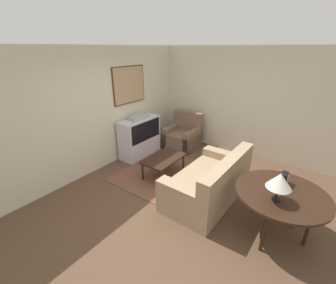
{
  "coord_description": "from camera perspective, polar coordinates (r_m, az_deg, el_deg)",
  "views": [
    {
      "loc": [
        -3.03,
        -1.95,
        2.66
      ],
      "look_at": [
        0.6,
        0.69,
        0.75
      ],
      "focal_mm": 24.0,
      "sensor_mm": 36.0,
      "label": 1
    }
  ],
  "objects": [
    {
      "name": "ground_plane",
      "position": [
        4.48,
        2.72,
        -13.4
      ],
      "size": [
        12.0,
        12.0,
        0.0
      ],
      "primitive_type": "plane",
      "color": "brown"
    },
    {
      "name": "wall_back",
      "position": [
        5.26,
        -16.81,
        7.72
      ],
      "size": [
        12.0,
        0.1,
        2.7
      ],
      "color": "beige",
      "rests_on": "ground_plane"
    },
    {
      "name": "wall_right",
      "position": [
        6.13,
        16.86,
        9.73
      ],
      "size": [
        0.06,
        12.0,
        2.7
      ],
      "color": "beige",
      "rests_on": "ground_plane"
    },
    {
      "name": "area_rug",
      "position": [
        5.13,
        -0.67,
        -8.08
      ],
      "size": [
        1.96,
        1.84,
        0.01
      ],
      "color": "brown",
      "rests_on": "ground_plane"
    },
    {
      "name": "tv",
      "position": [
        5.86,
        -7.18,
        1.34
      ],
      "size": [
        1.13,
        0.47,
        1.08
      ],
      "color": "silver",
      "rests_on": "ground_plane"
    },
    {
      "name": "couch",
      "position": [
        4.31,
        10.56,
        -10.21
      ],
      "size": [
        1.85,
        1.02,
        0.91
      ],
      "rotation": [
        0.0,
        0.0,
        3.12
      ],
      "color": "#9E8466",
      "rests_on": "ground_plane"
    },
    {
      "name": "armchair",
      "position": [
        6.39,
        3.78,
        1.43
      ],
      "size": [
        0.86,
        0.88,
        0.97
      ],
      "rotation": [
        0.0,
        0.0,
        -1.54
      ],
      "color": "brown",
      "rests_on": "ground_plane"
    },
    {
      "name": "coffee_table",
      "position": [
        4.92,
        -1.11,
        -4.47
      ],
      "size": [
        0.95,
        0.58,
        0.43
      ],
      "color": "black",
      "rests_on": "ground_plane"
    },
    {
      "name": "console_table",
      "position": [
        3.69,
        26.84,
        -12.14
      ],
      "size": [
        1.29,
        1.29,
        0.75
      ],
      "color": "black",
      "rests_on": "ground_plane"
    },
    {
      "name": "table_lamp",
      "position": [
        3.3,
        26.5,
        -8.85
      ],
      "size": [
        0.32,
        0.32,
        0.41
      ],
      "color": "black",
      "rests_on": "console_table"
    },
    {
      "name": "mantel_clock",
      "position": [
        3.83,
        27.38,
        -8.22
      ],
      "size": [
        0.18,
        0.1,
        0.18
      ],
      "color": "black",
      "rests_on": "console_table"
    }
  ]
}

